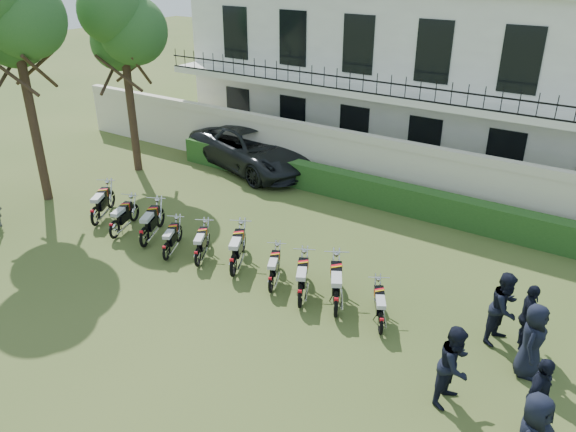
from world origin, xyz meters
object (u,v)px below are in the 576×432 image
motorcycle_2 (144,232)px  officer_5 (528,317)px  tree_west_mid (11,9)px  officer_4 (505,308)px  motorcycle_1 (114,225)px  motorcycle_8 (336,299)px  suv (253,148)px  motorcycle_7 (300,291)px  motorcycle_5 (233,260)px  motorcycle_6 (271,278)px  tree_west_near (121,23)px  motorcycle_0 (95,212)px  motorcycle_9 (381,319)px  officer_2 (538,397)px  motorcycle_3 (166,247)px  officer_1 (455,365)px  officer_3 (532,341)px  motorcycle_4 (197,253)px

motorcycle_2 → officer_5: size_ratio=1.14×
tree_west_mid → officer_4: 17.23m
motorcycle_1 → motorcycle_8: motorcycle_8 is taller
motorcycle_2 → suv: 7.63m
motorcycle_7 → motorcycle_2: bearing=151.9°
motorcycle_5 → motorcycle_6: bearing=-30.4°
tree_west_near → motorcycle_0: bearing=-58.0°
tree_west_mid → suv: 9.98m
motorcycle_8 → motorcycle_9: motorcycle_8 is taller
motorcycle_1 → officer_5: size_ratio=1.09×
officer_2 → motorcycle_3: bearing=97.4°
officer_1 → officer_3: (1.11, 1.72, -0.03)m
tree_west_near → motorcycle_7: 13.18m
motorcycle_0 → motorcycle_5: size_ratio=0.98×
officer_1 → officer_2: (1.58, 0.03, -0.03)m
tree_west_near → motorcycle_2: 8.87m
motorcycle_3 → motorcycle_8: (5.58, 0.30, 0.09)m
motorcycle_2 → motorcycle_0: bearing=151.4°
motorcycle_1 → motorcycle_8: (7.95, 0.20, 0.05)m
tree_west_near → motorcycle_8: (12.02, -4.59, -5.36)m
motorcycle_8 → officer_1: size_ratio=1.05×
motorcycle_4 → motorcycle_1: bearing=153.7°
tree_west_mid → motorcycle_5: size_ratio=4.63×
motorcycle_2 → officer_5: 11.05m
tree_west_mid → motorcycle_1: bearing=-9.8°
motorcycle_0 → motorcycle_1: (1.25, -0.27, -0.05)m
motorcycle_3 → motorcycle_8: bearing=-22.9°
motorcycle_6 → motorcycle_3: bearing=159.2°
motorcycle_4 → officer_2: officer_2 is taller
tree_west_near → motorcycle_4: tree_west_near is taller
motorcycle_2 → motorcycle_9: size_ratio=1.24×
officer_1 → officer_3: 2.04m
motorcycle_2 → motorcycle_6: 4.73m
motorcycle_9 → suv: bearing=111.8°
tree_west_mid → motorcycle_6: 12.25m
motorcycle_8 → officer_2: 5.12m
motorcycle_4 → motorcycle_8: motorcycle_8 is taller
officer_1 → motorcycle_8: bearing=78.9°
officer_3 → officer_5: (-0.27, 0.89, -0.04)m
motorcycle_9 → officer_5: size_ratio=0.92×
tree_west_mid → motorcycle_8: (12.52, -0.59, -6.14)m
tree_west_mid → motorcycle_3: tree_west_mid is taller
motorcycle_7 → motorcycle_1: bearing=153.0°
motorcycle_1 → suv: suv is taller
motorcycle_5 → motorcycle_8: 3.35m
officer_2 → tree_west_mid: bearing=96.5°
motorcycle_1 → suv: (-0.18, 7.62, 0.39)m
motorcycle_9 → motorcycle_7: bearing=153.4°
tree_west_near → suv: (3.89, 2.83, -5.02)m
motorcycle_1 → officer_1: 11.39m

